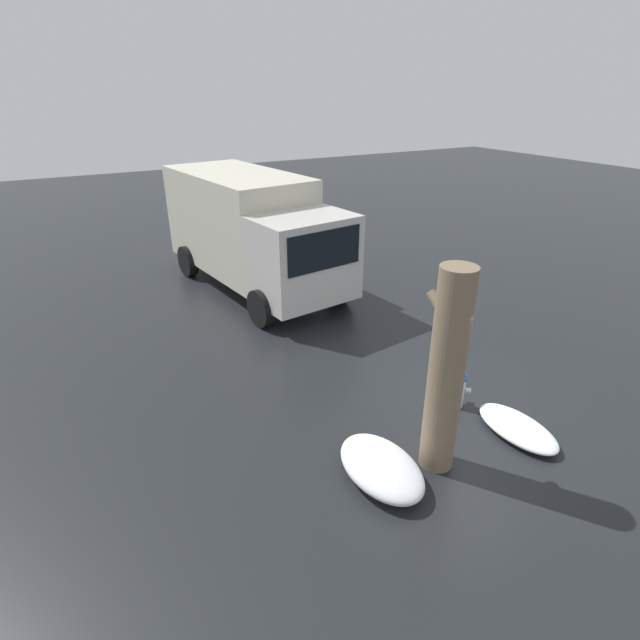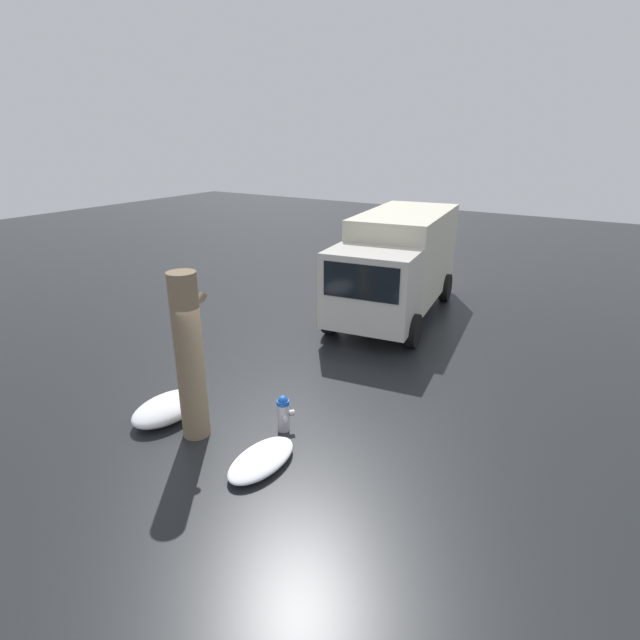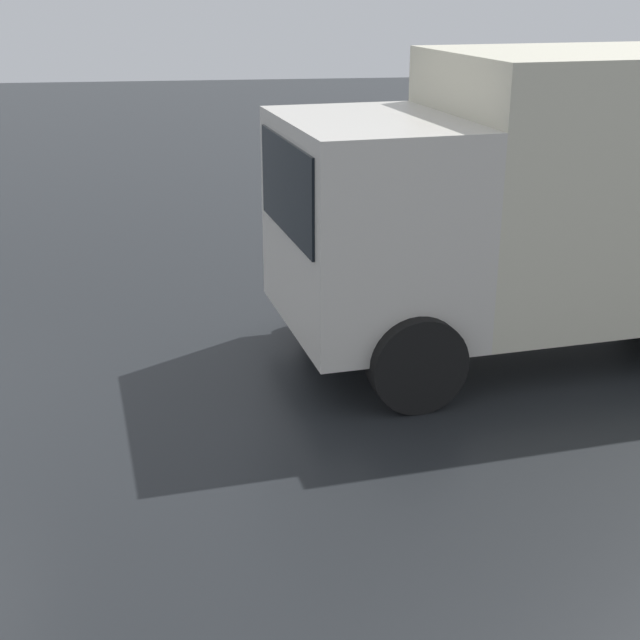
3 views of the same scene
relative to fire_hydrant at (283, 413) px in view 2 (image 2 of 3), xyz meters
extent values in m
plane|color=black|center=(0.00, 0.00, -0.37)|extent=(60.00, 60.00, 0.00)
cylinder|color=#B7B7BC|center=(0.00, 0.00, -0.10)|extent=(0.22, 0.22, 0.55)
cylinder|color=blue|center=(0.00, 0.00, 0.22)|extent=(0.24, 0.24, 0.08)
sphere|color=blue|center=(0.00, 0.00, 0.26)|extent=(0.19, 0.19, 0.19)
cylinder|color=#B7B7BC|center=(0.12, -0.10, -0.03)|extent=(0.15, 0.15, 0.11)
cylinder|color=#B7B7BC|center=(0.10, 0.13, -0.03)|extent=(0.13, 0.13, 0.09)
cylinder|color=#B7B7BC|center=(-0.11, -0.12, -0.03)|extent=(0.13, 0.13, 0.09)
cylinder|color=#7F6B51|center=(-0.96, 1.31, 1.19)|extent=(0.50, 0.50, 3.12)
cylinder|color=#7F6B51|center=(-0.73, 1.31, 2.06)|extent=(0.57, 0.14, 0.46)
cube|color=beige|center=(4.75, 0.59, 1.09)|extent=(1.92, 2.52, 2.02)
cube|color=black|center=(3.93, 0.48, 1.49)|extent=(0.29, 1.94, 0.89)
cube|color=beige|center=(7.89, 1.00, 1.37)|extent=(4.97, 2.92, 2.59)
cylinder|color=black|center=(4.98, -0.56, 0.08)|extent=(0.93, 0.40, 0.90)
cylinder|color=black|center=(4.68, 1.75, 0.08)|extent=(0.93, 0.40, 0.90)
cylinder|color=black|center=(9.21, 0.00, 0.08)|extent=(0.93, 0.40, 0.90)
cylinder|color=black|center=(8.90, 2.31, 0.08)|extent=(0.93, 0.40, 0.90)
ellipsoid|color=white|center=(-0.83, 2.22, -0.18)|extent=(1.56, 0.98, 0.39)
ellipsoid|color=white|center=(-1.07, -0.31, -0.26)|extent=(1.48, 0.77, 0.23)
camera|label=1|loc=(-5.27, 5.68, 4.80)|focal=28.00mm
camera|label=2|loc=(-6.52, -4.87, 4.90)|focal=28.00mm
camera|label=3|loc=(3.09, -7.70, 3.26)|focal=50.00mm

